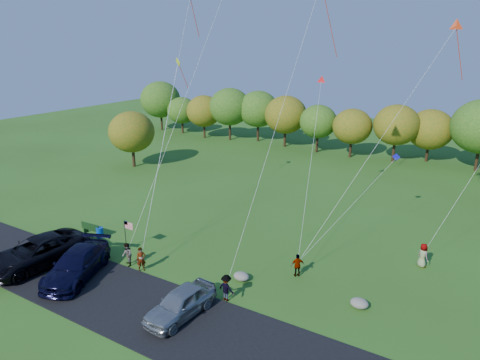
% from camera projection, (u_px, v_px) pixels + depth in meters
% --- Properties ---
extents(ground, '(140.00, 140.00, 0.00)m').
position_uv_depth(ground, '(184.00, 277.00, 28.41)').
color(ground, '#2E5618').
rests_on(ground, ground).
extents(asphalt_lane, '(44.00, 6.00, 0.06)m').
position_uv_depth(asphalt_lane, '(142.00, 307.00, 25.13)').
color(asphalt_lane, black).
rests_on(asphalt_lane, ground).
extents(treeline, '(75.84, 27.65, 7.92)m').
position_uv_depth(treeline, '(354.00, 124.00, 56.47)').
color(treeline, '#362313').
rests_on(treeline, ground).
extents(minivan_dark, '(3.95, 7.30, 1.94)m').
position_uv_depth(minivan_dark, '(37.00, 252.00, 29.59)').
color(minivan_dark, black).
rests_on(minivan_dark, asphalt_lane).
extents(minivan_navy, '(4.55, 6.61, 1.78)m').
position_uv_depth(minivan_navy, '(77.00, 264.00, 28.11)').
color(minivan_navy, black).
rests_on(minivan_navy, asphalt_lane).
extents(minivan_silver, '(2.30, 4.88, 1.61)m').
position_uv_depth(minivan_silver, '(181.00, 303.00, 24.10)').
color(minivan_silver, '#91969A').
rests_on(minivan_silver, asphalt_lane).
extents(flyer_a, '(0.72, 0.74, 1.71)m').
position_uv_depth(flyer_a, '(141.00, 259.00, 28.97)').
color(flyer_a, '#4C4C59').
rests_on(flyer_a, ground).
extents(flyer_b, '(1.04, 1.00, 1.69)m').
position_uv_depth(flyer_b, '(127.00, 255.00, 29.61)').
color(flyer_b, '#4C4C59').
rests_on(flyer_b, ground).
extents(flyer_c, '(1.16, 0.76, 1.70)m').
position_uv_depth(flyer_c, '(226.00, 288.00, 25.61)').
color(flyer_c, '#4C4C59').
rests_on(flyer_c, ground).
extents(flyer_d, '(0.97, 0.89, 1.60)m').
position_uv_depth(flyer_d, '(298.00, 265.00, 28.31)').
color(flyer_d, '#4C4C59').
rests_on(flyer_d, ground).
extents(flyer_e, '(1.01, 0.97, 1.74)m').
position_uv_depth(flyer_e, '(423.00, 255.00, 29.49)').
color(flyer_e, '#4C4C59').
rests_on(flyer_e, ground).
extents(park_bench, '(1.88, 0.50, 1.04)m').
position_uv_depth(park_bench, '(91.00, 229.00, 34.49)').
color(park_bench, black).
rests_on(park_bench, ground).
extents(trash_barrel, '(0.55, 0.55, 0.83)m').
position_uv_depth(trash_barrel, '(100.00, 232.00, 34.12)').
color(trash_barrel, '#0B3FAB').
rests_on(trash_barrel, ground).
extents(flag_assembly, '(0.86, 0.56, 2.32)m').
position_uv_depth(flag_assembly, '(127.00, 229.00, 31.68)').
color(flag_assembly, black).
rests_on(flag_assembly, ground).
extents(boulder_near, '(1.08, 0.85, 0.54)m').
position_uv_depth(boulder_near, '(241.00, 276.00, 27.99)').
color(boulder_near, gray).
rests_on(boulder_near, ground).
extents(boulder_far, '(1.07, 0.90, 0.56)m').
position_uv_depth(boulder_far, '(359.00, 303.00, 25.08)').
color(boulder_far, gray).
rests_on(boulder_far, ground).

